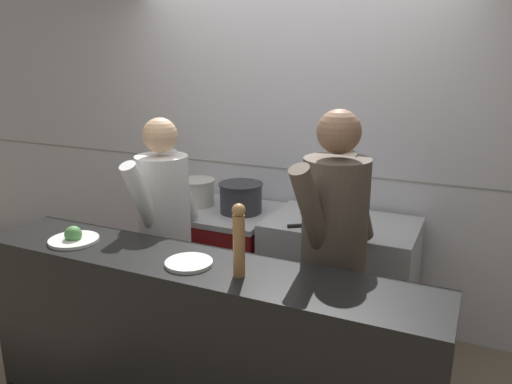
{
  "coord_description": "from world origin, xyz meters",
  "views": [
    {
      "loc": [
        1.32,
        -2.24,
        2.02
      ],
      "look_at": [
        0.03,
        0.57,
        1.15
      ],
      "focal_mm": 35.0,
      "sensor_mm": 36.0,
      "label": 1
    }
  ],
  "objects_px": {
    "mixing_bowl_steel": "(316,210)",
    "plated_dish_main": "(74,238)",
    "stock_pot": "(197,191)",
    "sauce_pot": "(241,197)",
    "plated_dish_appetiser": "(189,263)",
    "pepper_mill": "(239,239)",
    "chefs_knife": "(312,226)",
    "chef_sous": "(333,252)",
    "chef_head_cook": "(165,230)",
    "oven_range": "(220,262)"
  },
  "relations": [
    {
      "from": "mixing_bowl_steel",
      "to": "plated_dish_main",
      "type": "height_order",
      "value": "plated_dish_main"
    },
    {
      "from": "stock_pot",
      "to": "sauce_pot",
      "type": "distance_m",
      "value": 0.39
    },
    {
      "from": "sauce_pot",
      "to": "plated_dish_main",
      "type": "bearing_deg",
      "value": -108.71
    },
    {
      "from": "sauce_pot",
      "to": "plated_dish_appetiser",
      "type": "height_order",
      "value": "sauce_pot"
    },
    {
      "from": "stock_pot",
      "to": "pepper_mill",
      "type": "xyz_separation_m",
      "value": [
        1.0,
        -1.26,
        0.21
      ]
    },
    {
      "from": "chefs_knife",
      "to": "plated_dish_main",
      "type": "bearing_deg",
      "value": -134.25
    },
    {
      "from": "plated_dish_main",
      "to": "chef_sous",
      "type": "xyz_separation_m",
      "value": [
        1.31,
        0.56,
        -0.07
      ]
    },
    {
      "from": "stock_pot",
      "to": "chefs_knife",
      "type": "bearing_deg",
      "value": -11.42
    },
    {
      "from": "plated_dish_main",
      "to": "pepper_mill",
      "type": "distance_m",
      "value": 1.03
    },
    {
      "from": "plated_dish_appetiser",
      "to": "chef_sous",
      "type": "bearing_deg",
      "value": 44.6
    },
    {
      "from": "plated_dish_main",
      "to": "stock_pot",
      "type": "bearing_deg",
      "value": 89.01
    },
    {
      "from": "stock_pot",
      "to": "chef_sous",
      "type": "height_order",
      "value": "chef_sous"
    },
    {
      "from": "plated_dish_main",
      "to": "chef_head_cook",
      "type": "distance_m",
      "value": 0.64
    },
    {
      "from": "mixing_bowl_steel",
      "to": "chef_sous",
      "type": "bearing_deg",
      "value": -64.98
    },
    {
      "from": "mixing_bowl_steel",
      "to": "oven_range",
      "type": "bearing_deg",
      "value": -175.52
    },
    {
      "from": "stock_pot",
      "to": "chef_sous",
      "type": "distance_m",
      "value": 1.46
    },
    {
      "from": "chef_sous",
      "to": "chef_head_cook",
      "type": "bearing_deg",
      "value": -164.93
    },
    {
      "from": "chefs_knife",
      "to": "chef_head_cook",
      "type": "distance_m",
      "value": 0.96
    },
    {
      "from": "mixing_bowl_steel",
      "to": "chef_sous",
      "type": "height_order",
      "value": "chef_sous"
    },
    {
      "from": "sauce_pot",
      "to": "mixing_bowl_steel",
      "type": "height_order",
      "value": "sauce_pot"
    },
    {
      "from": "stock_pot",
      "to": "pepper_mill",
      "type": "bearing_deg",
      "value": -51.61
    },
    {
      "from": "stock_pot",
      "to": "chefs_knife",
      "type": "relative_size",
      "value": 0.81
    },
    {
      "from": "sauce_pot",
      "to": "chef_head_cook",
      "type": "height_order",
      "value": "chef_head_cook"
    },
    {
      "from": "plated_dish_main",
      "to": "chef_sous",
      "type": "bearing_deg",
      "value": 23.26
    },
    {
      "from": "mixing_bowl_steel",
      "to": "chef_head_cook",
      "type": "xyz_separation_m",
      "value": [
        -0.8,
        -0.68,
        -0.05
      ]
    },
    {
      "from": "stock_pot",
      "to": "plated_dish_main",
      "type": "bearing_deg",
      "value": -90.99
    },
    {
      "from": "oven_range",
      "to": "sauce_pot",
      "type": "xyz_separation_m",
      "value": [
        0.18,
        -0.01,
        0.56
      ]
    },
    {
      "from": "mixing_bowl_steel",
      "to": "pepper_mill",
      "type": "relative_size",
      "value": 0.68
    },
    {
      "from": "plated_dish_main",
      "to": "plated_dish_appetiser",
      "type": "distance_m",
      "value": 0.74
    },
    {
      "from": "stock_pot",
      "to": "chef_sous",
      "type": "xyz_separation_m",
      "value": [
        1.29,
        -0.69,
        -0.02
      ]
    },
    {
      "from": "oven_range",
      "to": "plated_dish_main",
      "type": "distance_m",
      "value": 1.39
    },
    {
      "from": "chefs_knife",
      "to": "plated_dish_appetiser",
      "type": "relative_size",
      "value": 1.5
    },
    {
      "from": "stock_pot",
      "to": "mixing_bowl_steel",
      "type": "xyz_separation_m",
      "value": [
        0.95,
        0.04,
        -0.03
      ]
    },
    {
      "from": "mixing_bowl_steel",
      "to": "plated_dish_appetiser",
      "type": "distance_m",
      "value": 1.31
    },
    {
      "from": "chef_sous",
      "to": "oven_range",
      "type": "bearing_deg",
      "value": 165.5
    },
    {
      "from": "chefs_knife",
      "to": "chef_head_cook",
      "type": "xyz_separation_m",
      "value": [
        -0.85,
        -0.44,
        -0.01
      ]
    },
    {
      "from": "oven_range",
      "to": "chef_head_cook",
      "type": "bearing_deg",
      "value": -95.21
    },
    {
      "from": "chefs_knife",
      "to": "chef_head_cook",
      "type": "bearing_deg",
      "value": -152.41
    },
    {
      "from": "mixing_bowl_steel",
      "to": "sauce_pot",
      "type": "bearing_deg",
      "value": -173.52
    },
    {
      "from": "oven_range",
      "to": "plated_dish_main",
      "type": "xyz_separation_m",
      "value": [
        -0.23,
        -1.23,
        0.6
      ]
    },
    {
      "from": "sauce_pot",
      "to": "pepper_mill",
      "type": "bearing_deg",
      "value": -63.86
    },
    {
      "from": "chefs_knife",
      "to": "chef_sous",
      "type": "xyz_separation_m",
      "value": [
        0.29,
        -0.49,
        0.05
      ]
    },
    {
      "from": "stock_pot",
      "to": "chefs_knife",
      "type": "xyz_separation_m",
      "value": [
        1.0,
        -0.2,
        -0.06
      ]
    },
    {
      "from": "stock_pot",
      "to": "plated_dish_appetiser",
      "type": "xyz_separation_m",
      "value": [
        0.72,
        -1.25,
        0.04
      ]
    },
    {
      "from": "sauce_pot",
      "to": "chef_head_cook",
      "type": "distance_m",
      "value": 0.67
    },
    {
      "from": "plated_dish_appetiser",
      "to": "pepper_mill",
      "type": "relative_size",
      "value": 0.67
    },
    {
      "from": "chefs_knife",
      "to": "chef_sous",
      "type": "bearing_deg",
      "value": -59.71
    },
    {
      "from": "mixing_bowl_steel",
      "to": "pepper_mill",
      "type": "bearing_deg",
      "value": -87.79
    },
    {
      "from": "oven_range",
      "to": "plated_dish_main",
      "type": "relative_size",
      "value": 3.27
    },
    {
      "from": "pepper_mill",
      "to": "chef_head_cook",
      "type": "relative_size",
      "value": 0.22
    }
  ]
}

